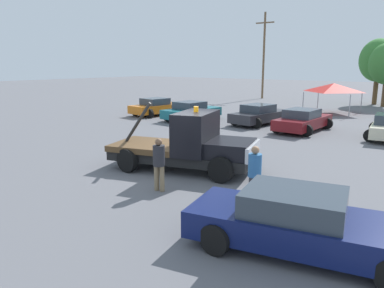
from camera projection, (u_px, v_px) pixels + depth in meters
ground_plane at (181, 169)px, 14.21m from camera, size 160.00×160.00×0.00m
tow_truck at (190, 146)px, 13.89m from camera, size 5.79×3.46×2.51m
foreground_car at (302, 223)px, 7.85m from camera, size 5.16×2.81×1.34m
person_near_truck at (255, 171)px, 10.47m from camera, size 0.38×0.38×1.70m
person_at_hood at (159, 161)px, 11.61m from camera, size 0.37×0.37×1.69m
parked_car_orange at (157, 107)px, 29.10m from camera, size 2.82×4.56×1.34m
parked_car_teal at (191, 111)px, 26.46m from camera, size 2.78×4.59×1.34m
parked_car_charcoal at (260, 115)px, 24.65m from camera, size 2.81×4.82×1.34m
parked_car_maroon at (303, 120)px, 22.13m from camera, size 2.55×4.76×1.34m
canopy_tent_red at (334, 88)px, 29.85m from camera, size 3.62×3.62×2.42m
tree_left at (378, 61)px, 36.16m from camera, size 3.55×3.55×6.33m
traffic_cone at (200, 137)px, 19.13m from camera, size 0.40×0.40×0.55m
utility_pole at (264, 54)px, 42.49m from camera, size 2.20×0.24×9.59m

